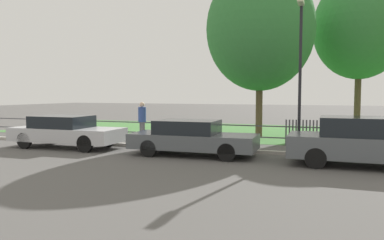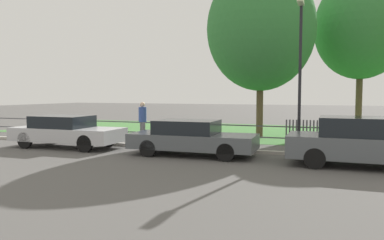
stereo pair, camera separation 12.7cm
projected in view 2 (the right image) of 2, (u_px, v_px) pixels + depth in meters
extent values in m
cube|color=#4C4C51|center=(286.00, 133.00, 15.64)|extent=(0.06, 0.03, 1.10)
cube|color=#4C4C51|center=(290.00, 133.00, 15.59)|extent=(0.06, 0.03, 1.10)
cube|color=#4C4C51|center=(293.00, 133.00, 15.54)|extent=(0.06, 0.03, 1.10)
cube|color=#4C4C51|center=(296.00, 133.00, 15.50)|extent=(0.06, 0.03, 1.10)
cube|color=#4C4C51|center=(300.00, 133.00, 15.45)|extent=(0.06, 0.03, 1.10)
cube|color=#4C4C51|center=(303.00, 133.00, 15.40)|extent=(0.06, 0.03, 1.10)
cube|color=#4C4C51|center=(307.00, 133.00, 15.35)|extent=(0.06, 0.03, 1.10)
cube|color=#4C4C51|center=(310.00, 133.00, 15.31)|extent=(0.06, 0.03, 1.10)
cube|color=#4C4C51|center=(314.00, 134.00, 15.26)|extent=(0.06, 0.03, 1.10)
cube|color=#4C4C51|center=(317.00, 134.00, 15.21)|extent=(0.06, 0.03, 1.10)
cube|color=#4C4C51|center=(321.00, 134.00, 15.16)|extent=(0.06, 0.03, 1.10)
cube|color=#4C4C51|center=(324.00, 134.00, 15.11)|extent=(0.06, 0.03, 1.10)
cube|color=#4C4C51|center=(328.00, 134.00, 15.07)|extent=(0.06, 0.03, 1.10)
cube|color=#4C4C51|center=(331.00, 134.00, 15.02)|extent=(0.06, 0.03, 1.10)
cube|color=#4C4C51|center=(335.00, 134.00, 14.97)|extent=(0.06, 0.03, 1.10)
cube|color=#4C4C51|center=(339.00, 134.00, 14.92)|extent=(0.06, 0.03, 1.10)
cube|color=#4C4C51|center=(342.00, 135.00, 14.88)|extent=(0.06, 0.03, 1.10)
cube|color=#4C4C51|center=(346.00, 135.00, 14.83)|extent=(0.06, 0.03, 1.10)
cube|color=#4C4C51|center=(350.00, 135.00, 14.78)|extent=(0.06, 0.03, 1.10)
cube|color=#4C4C51|center=(353.00, 135.00, 14.73)|extent=(0.06, 0.03, 1.10)
cube|color=#4C4C51|center=(357.00, 135.00, 14.69)|extent=(0.06, 0.03, 1.10)
cube|color=#4C4C51|center=(361.00, 135.00, 14.64)|extent=(0.06, 0.03, 1.10)
cube|color=#4C4C51|center=(365.00, 135.00, 14.59)|extent=(0.06, 0.03, 1.10)
cube|color=#4C4C51|center=(369.00, 136.00, 14.54)|extent=(0.06, 0.03, 1.10)
cube|color=#4C4C51|center=(373.00, 136.00, 14.49)|extent=(0.06, 0.03, 1.10)
cube|color=#4C4C51|center=(376.00, 136.00, 14.45)|extent=(0.06, 0.03, 1.10)
cube|color=#4C4C51|center=(380.00, 136.00, 14.40)|extent=(0.06, 0.03, 1.10)
cube|color=#4C4C51|center=(384.00, 136.00, 14.35)|extent=(0.06, 0.03, 1.10)
cube|color=#BCBCC1|center=(67.00, 134.00, 15.10)|extent=(4.57, 1.82, 0.54)
cube|color=black|center=(63.00, 122.00, 15.14)|extent=(2.21, 1.61, 0.47)
cylinder|color=black|center=(109.00, 139.00, 15.39)|extent=(0.65, 0.15, 0.65)
cylinder|color=black|center=(85.00, 144.00, 13.88)|extent=(0.65, 0.15, 0.65)
cylinder|color=black|center=(53.00, 136.00, 16.34)|extent=(0.65, 0.15, 0.65)
cylinder|color=black|center=(25.00, 140.00, 14.83)|extent=(0.65, 0.15, 0.65)
cube|color=#51565B|center=(193.00, 141.00, 13.15)|extent=(4.47, 1.83, 0.52)
cube|color=black|center=(187.00, 127.00, 13.18)|extent=(2.17, 1.59, 0.48)
cylinder|color=black|center=(236.00, 146.00, 13.46)|extent=(0.60, 0.16, 0.59)
cylinder|color=black|center=(226.00, 152.00, 11.98)|extent=(0.60, 0.16, 0.59)
cylinder|color=black|center=(166.00, 143.00, 14.34)|extent=(0.60, 0.16, 0.59)
cylinder|color=black|center=(148.00, 148.00, 12.87)|extent=(0.60, 0.16, 0.59)
cube|color=#51565B|center=(365.00, 147.00, 11.09)|extent=(4.43, 1.83, 0.66)
cube|color=black|center=(357.00, 126.00, 11.12)|extent=(2.13, 1.64, 0.56)
cylinder|color=black|center=(317.00, 150.00, 12.37)|extent=(0.62, 0.14, 0.62)
cylinder|color=black|center=(315.00, 159.00, 10.80)|extent=(0.62, 0.14, 0.62)
cylinder|color=black|center=(196.00, 138.00, 16.02)|extent=(0.58, 0.13, 0.58)
cylinder|color=black|center=(165.00, 136.00, 16.62)|extent=(0.58, 0.13, 0.58)
ellipsoid|color=black|center=(180.00, 129.00, 16.30)|extent=(2.02, 0.76, 0.84)
ellipsoid|color=black|center=(190.00, 124.00, 16.09)|extent=(0.50, 0.85, 0.39)
cylinder|color=brown|center=(260.00, 101.00, 18.31)|extent=(0.33, 0.33, 3.66)
ellipsoid|color=#337A38|center=(261.00, 29.00, 18.06)|extent=(5.21, 5.21, 5.99)
cylinder|color=brown|center=(359.00, 95.00, 20.17)|extent=(0.33, 0.33, 4.20)
ellipsoid|color=#337A38|center=(361.00, 27.00, 19.92)|extent=(4.85, 4.85, 5.57)
cylinder|color=slate|center=(144.00, 131.00, 17.27)|extent=(0.16, 0.16, 0.87)
cylinder|color=slate|center=(142.00, 131.00, 17.49)|extent=(0.16, 0.16, 0.87)
cylinder|color=#334C93|center=(143.00, 114.00, 17.33)|extent=(0.51, 0.51, 0.69)
sphere|color=beige|center=(142.00, 105.00, 17.29)|extent=(0.23, 0.23, 0.23)
cylinder|color=black|center=(300.00, 80.00, 13.56)|extent=(0.11, 0.11, 5.31)
cube|color=beige|center=(301.00, 1.00, 13.04)|extent=(0.20, 0.76, 0.18)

